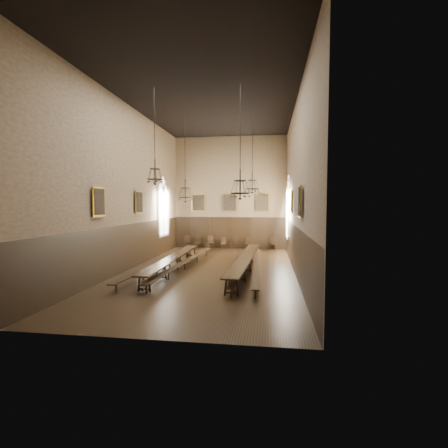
% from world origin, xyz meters
% --- Properties ---
extents(floor, '(9.00, 18.00, 0.02)m').
position_xyz_m(floor, '(0.00, 0.00, -0.01)').
color(floor, black).
rests_on(floor, ground).
extents(ceiling, '(9.00, 18.00, 0.02)m').
position_xyz_m(ceiling, '(0.00, 0.00, 9.01)').
color(ceiling, black).
rests_on(ceiling, ground).
extents(wall_back, '(9.00, 0.02, 9.00)m').
position_xyz_m(wall_back, '(0.00, 9.01, 4.50)').
color(wall_back, '#937C5A').
rests_on(wall_back, ground).
extents(wall_front, '(9.00, 0.02, 9.00)m').
position_xyz_m(wall_front, '(0.00, -9.01, 4.50)').
color(wall_front, '#937C5A').
rests_on(wall_front, ground).
extents(wall_left, '(0.02, 18.00, 9.00)m').
position_xyz_m(wall_left, '(-4.51, 0.00, 4.50)').
color(wall_left, '#937C5A').
rests_on(wall_left, ground).
extents(wall_right, '(0.02, 18.00, 9.00)m').
position_xyz_m(wall_right, '(4.51, 0.00, 4.50)').
color(wall_right, '#937C5A').
rests_on(wall_right, ground).
extents(wainscot_panelling, '(9.00, 18.00, 2.50)m').
position_xyz_m(wainscot_panelling, '(0.00, 0.00, 1.25)').
color(wainscot_panelling, black).
rests_on(wainscot_panelling, floor).
extents(table_left, '(0.84, 9.75, 0.76)m').
position_xyz_m(table_left, '(-1.97, -0.15, 0.38)').
color(table_left, black).
rests_on(table_left, floor).
extents(table_right, '(1.18, 10.35, 0.81)m').
position_xyz_m(table_right, '(1.91, 0.00, 0.40)').
color(table_right, black).
rests_on(table_right, floor).
extents(bench_left_outer, '(0.97, 10.78, 0.49)m').
position_xyz_m(bench_left_outer, '(-2.62, 0.00, 0.31)').
color(bench_left_outer, black).
rests_on(bench_left_outer, floor).
extents(bench_left_inner, '(0.95, 10.60, 0.48)m').
position_xyz_m(bench_left_inner, '(-1.42, 0.07, 0.30)').
color(bench_left_inner, black).
rests_on(bench_left_inner, floor).
extents(bench_right_inner, '(0.83, 10.39, 0.47)m').
position_xyz_m(bench_right_inner, '(1.48, -0.06, 0.30)').
color(bench_right_inner, black).
rests_on(bench_right_inner, floor).
extents(bench_right_outer, '(0.70, 10.24, 0.46)m').
position_xyz_m(bench_right_outer, '(2.47, -0.18, 0.29)').
color(bench_right_outer, black).
rests_on(bench_right_outer, floor).
extents(chair_0, '(0.55, 0.55, 1.01)m').
position_xyz_m(chair_0, '(-3.44, 8.51, 0.31)').
color(chair_0, black).
rests_on(chair_0, floor).
extents(chair_1, '(0.43, 0.43, 0.95)m').
position_xyz_m(chair_1, '(-2.61, 8.56, 0.29)').
color(chair_1, black).
rests_on(chair_1, floor).
extents(chair_2, '(0.57, 0.57, 1.03)m').
position_xyz_m(chair_2, '(-1.49, 8.60, 0.31)').
color(chair_2, black).
rests_on(chair_2, floor).
extents(chair_3, '(0.45, 0.45, 0.87)m').
position_xyz_m(chair_3, '(-0.45, 8.60, 0.26)').
color(chair_3, black).
rests_on(chair_3, floor).
extents(chair_4, '(0.57, 0.57, 1.02)m').
position_xyz_m(chair_4, '(0.42, 8.49, 0.31)').
color(chair_4, black).
rests_on(chair_4, floor).
extents(chair_5, '(0.54, 0.54, 0.97)m').
position_xyz_m(chair_5, '(1.47, 8.49, 0.29)').
color(chair_5, black).
rests_on(chair_5, floor).
extents(chair_7, '(0.44, 0.44, 0.95)m').
position_xyz_m(chair_7, '(3.46, 8.56, 0.29)').
color(chair_7, black).
rests_on(chair_7, floor).
extents(chandelier_back_left, '(0.92, 0.92, 5.17)m').
position_xyz_m(chandelier_back_left, '(-2.03, 2.62, 4.31)').
color(chandelier_back_left, black).
rests_on(chandelier_back_left, ceiling).
extents(chandelier_back_right, '(0.80, 0.80, 4.64)m').
position_xyz_m(chandelier_back_right, '(2.13, 2.41, 4.82)').
color(chandelier_back_right, black).
rests_on(chandelier_back_right, ceiling).
extents(chandelier_front_left, '(0.76, 0.76, 4.38)m').
position_xyz_m(chandelier_front_left, '(-2.20, -2.28, 5.08)').
color(chandelier_front_left, black).
rests_on(chandelier_front_left, ceiling).
extents(chandelier_front_right, '(0.89, 0.89, 5.07)m').
position_xyz_m(chandelier_front_right, '(1.82, -2.20, 4.41)').
color(chandelier_front_right, black).
rests_on(chandelier_front_right, ceiling).
extents(portrait_back_0, '(1.10, 0.12, 1.40)m').
position_xyz_m(portrait_back_0, '(-2.60, 8.88, 3.70)').
color(portrait_back_0, '#AD8D29').
rests_on(portrait_back_0, wall_back).
extents(portrait_back_1, '(1.10, 0.12, 1.40)m').
position_xyz_m(portrait_back_1, '(0.00, 8.88, 3.70)').
color(portrait_back_1, '#AD8D29').
rests_on(portrait_back_1, wall_back).
extents(portrait_back_2, '(1.10, 0.12, 1.40)m').
position_xyz_m(portrait_back_2, '(2.60, 8.88, 3.70)').
color(portrait_back_2, '#AD8D29').
rests_on(portrait_back_2, wall_back).
extents(portrait_left_0, '(0.12, 1.00, 1.30)m').
position_xyz_m(portrait_left_0, '(-4.38, 1.00, 3.70)').
color(portrait_left_0, '#AD8D29').
rests_on(portrait_left_0, wall_left).
extents(portrait_left_1, '(0.12, 1.00, 1.30)m').
position_xyz_m(portrait_left_1, '(-4.38, -3.50, 3.70)').
color(portrait_left_1, '#AD8D29').
rests_on(portrait_left_1, wall_left).
extents(portrait_right_0, '(0.12, 1.00, 1.30)m').
position_xyz_m(portrait_right_0, '(4.38, 1.00, 3.70)').
color(portrait_right_0, '#AD8D29').
rests_on(portrait_right_0, wall_right).
extents(portrait_right_1, '(0.12, 1.00, 1.30)m').
position_xyz_m(portrait_right_1, '(4.38, -3.50, 3.70)').
color(portrait_right_1, '#AD8D29').
rests_on(portrait_right_1, wall_right).
extents(window_right, '(0.20, 2.20, 4.60)m').
position_xyz_m(window_right, '(4.43, 5.50, 3.40)').
color(window_right, white).
rests_on(window_right, wall_right).
extents(window_left, '(0.20, 2.20, 4.60)m').
position_xyz_m(window_left, '(-4.43, 5.50, 3.40)').
color(window_left, white).
rests_on(window_left, wall_left).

